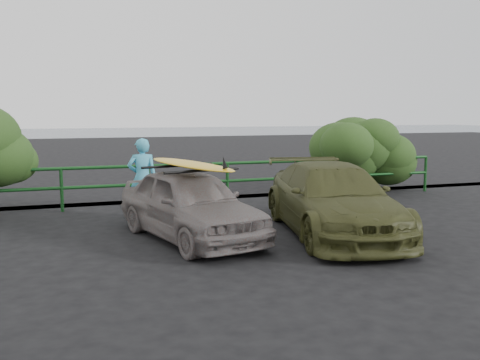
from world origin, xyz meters
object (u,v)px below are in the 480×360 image
object	(u,v)px
sedan	(190,204)
olive_vehicle	(333,199)
man	(142,178)
surfboard	(190,164)
guardrail	(189,184)

from	to	relation	value
sedan	olive_vehicle	xyz separation A→B (m)	(2.65, -0.44, 0.02)
sedan	man	size ratio (longest dim) A/B	2.16
man	surfboard	bearing A→B (deg)	110.37
olive_vehicle	surfboard	size ratio (longest dim) A/B	1.55
guardrail	olive_vehicle	bearing A→B (deg)	-64.95
olive_vehicle	surfboard	bearing A→B (deg)	-179.36
olive_vehicle	man	distance (m)	4.20
surfboard	man	bearing A→B (deg)	88.66
olive_vehicle	man	bearing A→B (deg)	149.41
guardrail	man	bearing A→B (deg)	-136.60
sedan	olive_vehicle	world-z (taller)	olive_vehicle
olive_vehicle	guardrail	bearing A→B (deg)	125.15
guardrail	surfboard	xyz separation A→B (m)	(-0.79, -3.54, 0.85)
guardrail	sedan	size ratio (longest dim) A/B	3.74
man	sedan	bearing A→B (deg)	110.37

